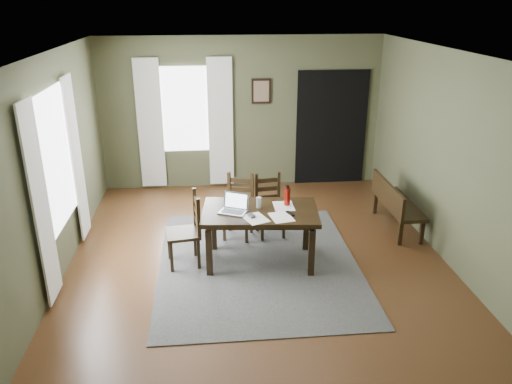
{
  "coord_description": "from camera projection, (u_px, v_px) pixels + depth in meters",
  "views": [
    {
      "loc": [
        -0.59,
        -5.8,
        3.32
      ],
      "look_at": [
        0.0,
        0.3,
        0.9
      ],
      "focal_mm": 35.0,
      "sensor_mm": 36.0,
      "label": 1
    }
  ],
  "objects": [
    {
      "name": "framed_picture",
      "position": [
        261.0,
        91.0,
        8.78
      ],
      "size": [
        0.34,
        0.03,
        0.44
      ],
      "color": "black",
      "rests_on": "ground"
    },
    {
      "name": "chair_back_right",
      "position": [
        270.0,
        206.0,
        7.31
      ],
      "size": [
        0.44,
        0.44,
        0.9
      ],
      "rotation": [
        0.0,
        0.0,
        0.13
      ],
      "color": "black",
      "rests_on": "rug"
    },
    {
      "name": "paper_e",
      "position": [
        256.0,
        219.0,
        6.16
      ],
      "size": [
        0.36,
        0.4,
        0.0
      ],
      "primitive_type": "cube",
      "rotation": [
        0.0,
        0.0,
        0.39
      ],
      "color": "white",
      "rests_on": "dining_table"
    },
    {
      "name": "chair_back_left",
      "position": [
        239.0,
        207.0,
        7.23
      ],
      "size": [
        0.51,
        0.51,
        0.93
      ],
      "rotation": [
        0.0,
        0.0,
        -0.3
      ],
      "color": "black",
      "rests_on": "rug"
    },
    {
      "name": "doorway_back",
      "position": [
        331.0,
        128.0,
        9.16
      ],
      "size": [
        1.3,
        0.03,
        2.1
      ],
      "color": "black",
      "rests_on": "ground"
    },
    {
      "name": "tv_remote",
      "position": [
        290.0,
        213.0,
        6.29
      ],
      "size": [
        0.1,
        0.16,
        0.02
      ],
      "primitive_type": "cube",
      "rotation": [
        0.0,
        0.0,
        0.37
      ],
      "color": "black",
      "rests_on": "dining_table"
    },
    {
      "name": "laptop",
      "position": [
        234.0,
        207.0,
        6.36
      ],
      "size": [
        0.41,
        0.38,
        0.23
      ],
      "rotation": [
        0.0,
        0.0,
        -0.43
      ],
      "color": "#B7B7BC",
      "rests_on": "dining_table"
    },
    {
      "name": "rug",
      "position": [
        258.0,
        263.0,
        6.64
      ],
      "size": [
        2.6,
        3.2,
        0.01
      ],
      "color": "#424242",
      "rests_on": "ground"
    },
    {
      "name": "ground",
      "position": [
        258.0,
        263.0,
        6.65
      ],
      "size": [
        5.0,
        6.0,
        0.01
      ],
      "color": "#492C16"
    },
    {
      "name": "dining_table",
      "position": [
        260.0,
        217.0,
        6.44
      ],
      "size": [
        1.56,
        1.02,
        0.74
      ],
      "rotation": [
        0.0,
        0.0,
        -0.1
      ],
      "color": "black",
      "rests_on": "rug"
    },
    {
      "name": "paper_b",
      "position": [
        281.0,
        217.0,
        6.2
      ],
      "size": [
        0.32,
        0.38,
        0.0
      ],
      "primitive_type": "cube",
      "rotation": [
        0.0,
        0.0,
        0.19
      ],
      "color": "white",
      "rests_on": "dining_table"
    },
    {
      "name": "chair_end",
      "position": [
        187.0,
        231.0,
        6.45
      ],
      "size": [
        0.49,
        0.49,
        0.98
      ],
      "rotation": [
        0.0,
        0.0,
        -1.42
      ],
      "color": "black",
      "rests_on": "rug"
    },
    {
      "name": "room_shell",
      "position": [
        258.0,
        131.0,
        5.98
      ],
      "size": [
        5.02,
        6.02,
        2.71
      ],
      "color": "#474B31",
      "rests_on": "ground"
    },
    {
      "name": "drinking_glass",
      "position": [
        259.0,
        202.0,
        6.46
      ],
      "size": [
        0.08,
        0.08,
        0.14
      ],
      "primitive_type": "cylinder",
      "rotation": [
        0.0,
        0.0,
        0.38
      ],
      "color": "silver",
      "rests_on": "dining_table"
    },
    {
      "name": "curtain_left_far",
      "position": [
        77.0,
        159.0,
        6.93
      ],
      "size": [
        0.03,
        0.48,
        2.3
      ],
      "color": "silver",
      "rests_on": "ground"
    },
    {
      "name": "water_bottle",
      "position": [
        287.0,
        196.0,
        6.52
      ],
      "size": [
        0.09,
        0.09,
        0.28
      ],
      "rotation": [
        0.0,
        0.0,
        0.19
      ],
      "color": "#9A150B",
      "rests_on": "dining_table"
    },
    {
      "name": "bench",
      "position": [
        394.0,
        201.0,
        7.5
      ],
      "size": [
        0.42,
        1.3,
        0.73
      ],
      "rotation": [
        0.0,
        0.0,
        1.57
      ],
      "color": "black",
      "rests_on": "ground"
    },
    {
      "name": "paper_d",
      "position": [
        284.0,
        206.0,
        6.52
      ],
      "size": [
        0.26,
        0.33,
        0.0
      ],
      "primitive_type": "cube",
      "rotation": [
        0.0,
        0.0,
        0.0
      ],
      "color": "white",
      "rests_on": "dining_table"
    },
    {
      "name": "computer_mouse",
      "position": [
        251.0,
        216.0,
        6.2
      ],
      "size": [
        0.1,
        0.12,
        0.04
      ],
      "primitive_type": "cube",
      "rotation": [
        0.0,
        0.0,
        0.44
      ],
      "color": "#3F3F42",
      "rests_on": "dining_table"
    },
    {
      "name": "curtain_back_left",
      "position": [
        150.0,
        125.0,
        8.78
      ],
      "size": [
        0.44,
        0.03,
        2.3
      ],
      "color": "silver",
      "rests_on": "ground"
    },
    {
      "name": "curtain_back_right",
      "position": [
        221.0,
        123.0,
        8.89
      ],
      "size": [
        0.44,
        0.03,
        2.3
      ],
      "color": "silver",
      "rests_on": "ground"
    },
    {
      "name": "curtain_left_near",
      "position": [
        41.0,
        205.0,
        5.41
      ],
      "size": [
        0.03,
        0.48,
        2.3
      ],
      "color": "silver",
      "rests_on": "ground"
    },
    {
      "name": "window_left",
      "position": [
        55.0,
        160.0,
        6.07
      ],
      "size": [
        0.01,
        1.3,
        1.7
      ],
      "color": "white",
      "rests_on": "ground"
    },
    {
      "name": "window_back",
      "position": [
        185.0,
        110.0,
        8.77
      ],
      "size": [
        1.0,
        0.01,
        1.5
      ],
      "color": "white",
      "rests_on": "ground"
    }
  ]
}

